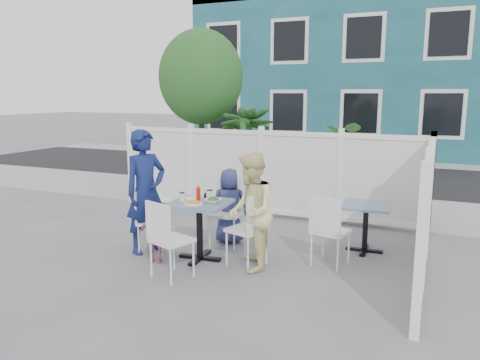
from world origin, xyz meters
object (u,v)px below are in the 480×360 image
at_px(chair_near, 166,234).
at_px(chair_back, 228,207).
at_px(main_table, 199,215).
at_px(boy, 229,206).
at_px(chair_right, 252,224).
at_px(toddler, 155,234).
at_px(utility_cabinet, 197,163).
at_px(man, 146,192).
at_px(woman, 251,212).
at_px(spare_table, 366,215).
at_px(chair_left, 148,216).

bearing_deg(chair_near, chair_back, 105.94).
distance_m(main_table, boy, 0.85).
distance_m(chair_right, boy, 1.06).
xyz_separation_m(boy, toddler, (-0.59, -1.16, -0.19)).
height_order(chair_right, chair_back, chair_right).
distance_m(utility_cabinet, chair_near, 5.35).
xyz_separation_m(chair_back, man, (-0.92, -0.79, 0.31)).
bearing_deg(woman, chair_near, -73.12).
xyz_separation_m(spare_table, toddler, (-2.57, -1.54, -0.16)).
distance_m(chair_left, man, 0.35).
height_order(spare_table, chair_right, chair_right).
bearing_deg(man, toddler, -110.27).
bearing_deg(spare_table, boy, -169.10).
relative_size(chair_left, toddler, 1.19).
bearing_deg(man, chair_near, -110.88).
distance_m(main_table, man, 0.90).
bearing_deg(man, chair_right, -65.58).
bearing_deg(chair_back, woman, 124.66).
relative_size(chair_near, boy, 0.85).
height_order(chair_left, man, man).
relative_size(chair_near, man, 0.56).
height_order(utility_cabinet, man, man).
bearing_deg(chair_right, spare_table, -30.36).
relative_size(utility_cabinet, chair_left, 1.43).
height_order(spare_table, boy, boy).
distance_m(chair_left, chair_back, 1.20).
relative_size(man, woman, 1.15).
xyz_separation_m(spare_table, man, (-2.90, -1.23, 0.34)).
bearing_deg(woman, toddler, -103.45).
xyz_separation_m(utility_cabinet, toddler, (1.73, -4.41, -0.27)).
bearing_deg(chair_back, utility_cabinet, -60.62).
distance_m(chair_near, boy, 1.63).
relative_size(main_table, chair_left, 0.90).
bearing_deg(man, chair_back, -26.20).
bearing_deg(boy, man, 21.96).
distance_m(man, boy, 1.29).
bearing_deg(chair_left, chair_right, 73.38).
relative_size(main_table, spare_table, 1.17).
bearing_deg(chair_right, man, 108.76).
distance_m(utility_cabinet, woman, 5.14).
xyz_separation_m(chair_right, woman, (0.03, -0.10, 0.19)).
height_order(chair_back, toddler, chair_back).
xyz_separation_m(main_table, chair_right, (0.75, 0.05, -0.05)).
relative_size(spare_table, chair_back, 0.71).
distance_m(chair_left, chair_right, 1.60).
relative_size(spare_table, chair_left, 0.77).
xyz_separation_m(chair_near, man, (-0.82, 0.78, 0.31)).
bearing_deg(chair_left, chair_near, 27.70).
xyz_separation_m(utility_cabinet, chair_right, (3.00, -4.05, -0.07)).
height_order(main_table, chair_right, chair_right).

